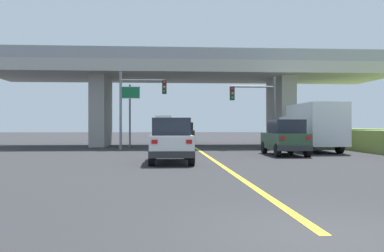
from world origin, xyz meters
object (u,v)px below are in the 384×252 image
(box_truck, at_px, (312,127))
(sedan_oncoming, at_px, (184,133))
(highway_sign, at_px, (130,102))
(traffic_signal_nearside, at_px, (259,103))
(suv_crossing, at_px, (285,138))
(semi_truck_distant, at_px, (163,126))
(traffic_signal_farside, at_px, (137,99))
(suv_lead, at_px, (171,140))

(box_truck, bearing_deg, sedan_oncoming, 117.50)
(highway_sign, bearing_deg, traffic_signal_nearside, -17.29)
(suv_crossing, height_order, box_truck, box_truck)
(sedan_oncoming, distance_m, semi_truck_distant, 21.90)
(suv_crossing, xyz_separation_m, box_truck, (2.83, 3.53, 0.61))
(traffic_signal_nearside, bearing_deg, box_truck, -40.29)
(suv_crossing, relative_size, highway_sign, 0.92)
(traffic_signal_nearside, distance_m, traffic_signal_farside, 8.66)
(suv_lead, xyz_separation_m, box_truck, (9.39, 7.93, 0.61))
(box_truck, distance_m, highway_sign, 13.55)
(suv_lead, relative_size, highway_sign, 0.96)
(box_truck, height_order, semi_truck_distant, semi_truck_distant)
(semi_truck_distant, bearing_deg, suv_lead, -89.60)
(sedan_oncoming, relative_size, traffic_signal_farside, 0.78)
(suv_lead, bearing_deg, suv_crossing, 33.82)
(sedan_oncoming, distance_m, traffic_signal_farside, 12.62)
(suv_crossing, distance_m, traffic_signal_nearside, 6.47)
(traffic_signal_nearside, bearing_deg, sedan_oncoming, 111.03)
(traffic_signal_farside, distance_m, highway_sign, 2.47)
(box_truck, xyz_separation_m, semi_truck_distant, (-9.70, 36.55, 0.02))
(suv_crossing, relative_size, sedan_oncoming, 1.04)
(suv_lead, relative_size, sedan_oncoming, 1.08)
(suv_lead, distance_m, suv_crossing, 7.90)
(suv_lead, bearing_deg, box_truck, 40.17)
(traffic_signal_farside, xyz_separation_m, semi_truck_distant, (1.91, 33.51, -1.90))
(traffic_signal_farside, relative_size, semi_truck_distant, 0.86)
(suv_lead, bearing_deg, semi_truck_distant, 90.40)
(box_truck, height_order, traffic_signal_farside, traffic_signal_farside)
(suv_lead, xyz_separation_m, highway_sign, (-2.88, 13.35, 2.52))
(box_truck, height_order, highway_sign, highway_sign)
(suv_lead, height_order, traffic_signal_nearside, traffic_signal_nearside)
(suv_lead, height_order, semi_truck_distant, semi_truck_distant)
(suv_crossing, distance_m, sedan_oncoming, 18.92)
(suv_crossing, distance_m, highway_sign, 13.26)
(suv_lead, xyz_separation_m, semi_truck_distant, (-0.31, 44.48, 0.63))
(suv_lead, relative_size, semi_truck_distant, 0.72)
(suv_crossing, distance_m, traffic_signal_farside, 11.26)
(suv_crossing, xyz_separation_m, traffic_signal_nearside, (-0.15, 6.06, 2.26))
(traffic_signal_nearside, relative_size, highway_sign, 1.07)
(traffic_signal_farside, xyz_separation_m, highway_sign, (-0.66, 2.38, -0.01))
(sedan_oncoming, bearing_deg, highway_sign, -116.18)
(sedan_oncoming, bearing_deg, suv_crossing, -75.14)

